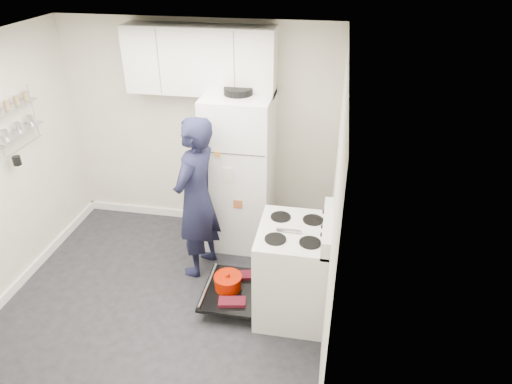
% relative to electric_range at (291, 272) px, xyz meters
% --- Properties ---
extents(room, '(3.21, 3.21, 2.51)m').
position_rel_electric_range_xyz_m(room, '(-1.29, -0.12, 0.74)').
color(room, black).
rests_on(room, ground).
extents(electric_range, '(0.66, 0.76, 1.10)m').
position_rel_electric_range_xyz_m(electric_range, '(0.00, 0.00, 0.00)').
color(electric_range, silver).
rests_on(electric_range, ground).
extents(open_oven_door, '(0.55, 0.70, 0.22)m').
position_rel_electric_range_xyz_m(open_oven_door, '(-0.60, 0.01, -0.28)').
color(open_oven_door, black).
rests_on(open_oven_door, ground).
extents(refrigerator, '(0.72, 0.74, 1.88)m').
position_rel_electric_range_xyz_m(refrigerator, '(-0.72, 1.10, 0.44)').
color(refrigerator, white).
rests_on(refrigerator, ground).
extents(upper_cabinets, '(1.60, 0.33, 0.70)m').
position_rel_electric_range_xyz_m(upper_cabinets, '(-1.16, 1.28, 1.63)').
color(upper_cabinets, silver).
rests_on(upper_cabinets, room).
extents(wall_shelf_rack, '(0.14, 0.60, 0.61)m').
position_rel_electric_range_xyz_m(wall_shelf_rack, '(-2.78, 0.34, 1.21)').
color(wall_shelf_rack, '#B2B2B7').
rests_on(wall_shelf_rack, room).
extents(person, '(0.57, 0.73, 1.77)m').
position_rel_electric_range_xyz_m(person, '(-1.05, 0.48, 0.42)').
color(person, black).
rests_on(person, ground).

